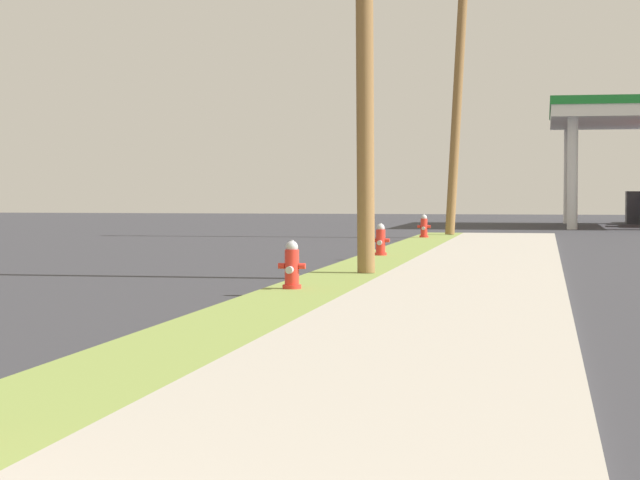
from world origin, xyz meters
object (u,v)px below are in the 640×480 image
object	(u,v)px
fire_hydrant_second	(292,267)
utility_pole_background	(458,80)
fire_hydrant_third	(381,241)
fire_hydrant_fourth	(424,227)
utility_pole_midground	(365,42)

from	to	relation	value
fire_hydrant_second	utility_pole_background	bearing A→B (deg)	87.88
fire_hydrant_third	fire_hydrant_fourth	distance (m)	10.87
fire_hydrant_fourth	utility_pole_background	xyz separation A→B (m)	(0.89, 2.74, 4.95)
fire_hydrant_second	utility_pole_background	distance (m)	23.84
fire_hydrant_second	utility_pole_midground	bearing A→B (deg)	81.58
utility_pole_background	fire_hydrant_fourth	bearing A→B (deg)	-107.91
fire_hydrant_third	utility_pole_midground	distance (m)	7.09
fire_hydrant_second	fire_hydrant_fourth	bearing A→B (deg)	90.06
fire_hydrant_third	utility_pole_midground	size ratio (longest dim) A/B	0.09
utility_pole_midground	fire_hydrant_fourth	bearing A→B (deg)	91.98
utility_pole_background	utility_pole_midground	bearing A→B (deg)	-90.90
fire_hydrant_third	utility_pole_background	size ratio (longest dim) A/B	0.07
fire_hydrant_fourth	fire_hydrant_second	bearing A→B (deg)	-89.94
utility_pole_midground	utility_pole_background	world-z (taller)	utility_pole_background
fire_hydrant_third	utility_pole_midground	bearing A→B (deg)	-85.10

